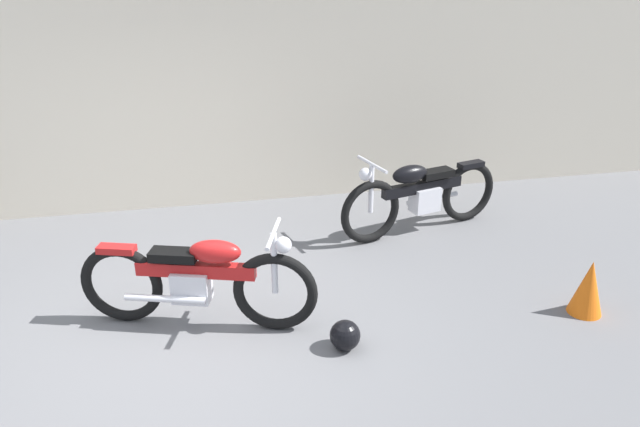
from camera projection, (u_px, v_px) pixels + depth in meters
ground_plane at (176, 348)px, 5.31m from camera, size 40.00×40.00×0.00m
building_wall at (167, 88)px, 7.75m from camera, size 18.00×0.30×3.18m
helmet at (345, 335)px, 5.25m from camera, size 0.27×0.27×0.27m
traffic_cone at (588, 287)px, 5.73m from camera, size 0.32×0.32×0.55m
motorcycle_black at (420, 195)px, 7.35m from camera, size 2.18×0.82×1.00m
motorcycle_red at (199, 280)px, 5.46m from camera, size 2.13×0.89×0.99m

